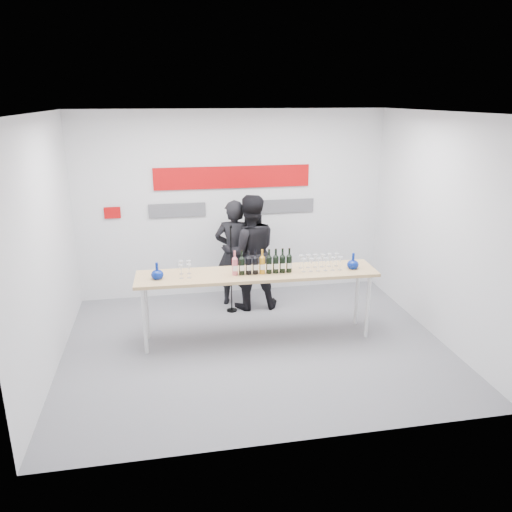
% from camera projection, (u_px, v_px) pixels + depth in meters
% --- Properties ---
extents(ground, '(5.00, 5.00, 0.00)m').
position_uv_depth(ground, '(255.00, 345.00, 6.68)').
color(ground, slate).
rests_on(ground, ground).
extents(back_wall, '(5.00, 0.04, 3.00)m').
position_uv_depth(back_wall, '(233.00, 205.00, 8.10)').
color(back_wall, silver).
rests_on(back_wall, ground).
extents(signage, '(3.38, 0.02, 0.79)m').
position_uv_depth(signage, '(229.00, 186.00, 7.97)').
color(signage, '#B40709').
rests_on(signage, back_wall).
extents(tasting_table, '(3.20, 0.73, 0.96)m').
position_uv_depth(tasting_table, '(257.00, 277.00, 6.62)').
color(tasting_table, tan).
rests_on(tasting_table, ground).
extents(wine_bottles, '(0.80, 0.10, 0.33)m').
position_uv_depth(wine_bottles, '(262.00, 262.00, 6.51)').
color(wine_bottles, '#CC5966').
rests_on(wine_bottles, tasting_table).
extents(decanter_left, '(0.16, 0.16, 0.21)m').
position_uv_depth(decanter_left, '(157.00, 271.00, 6.34)').
color(decanter_left, navy).
rests_on(decanter_left, tasting_table).
extents(decanter_right, '(0.16, 0.16, 0.21)m').
position_uv_depth(decanter_right, '(353.00, 261.00, 6.72)').
color(decanter_right, navy).
rests_on(decanter_right, tasting_table).
extents(glasses_left, '(0.17, 0.23, 0.18)m').
position_uv_depth(glasses_left, '(185.00, 269.00, 6.44)').
color(glasses_left, silver).
rests_on(glasses_left, tasting_table).
extents(glasses_right, '(0.57, 0.24, 0.18)m').
position_uv_depth(glasses_right, '(320.00, 262.00, 6.70)').
color(glasses_right, silver).
rests_on(glasses_right, tasting_table).
extents(presenter_left, '(0.70, 0.56, 1.69)m').
position_uv_depth(presenter_left, '(235.00, 253.00, 7.78)').
color(presenter_left, black).
rests_on(presenter_left, ground).
extents(presenter_right, '(0.88, 0.69, 1.79)m').
position_uv_depth(presenter_right, '(250.00, 252.00, 7.64)').
color(presenter_right, black).
rests_on(presenter_right, ground).
extents(mic_stand, '(0.16, 0.16, 1.38)m').
position_uv_depth(mic_stand, '(232.00, 286.00, 7.62)').
color(mic_stand, black).
rests_on(mic_stand, ground).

